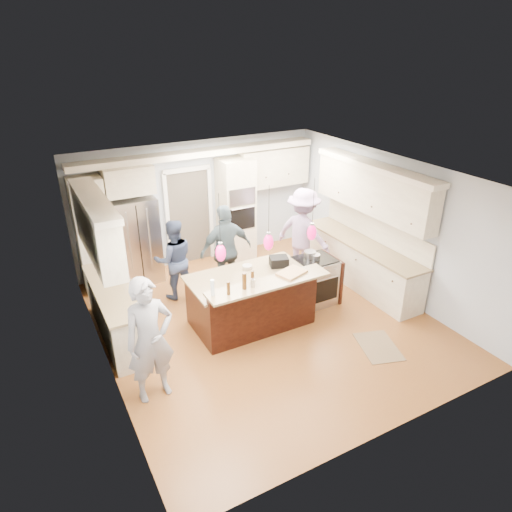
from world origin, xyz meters
The scene contains 23 objects.
ground_plane centered at (0.00, 0.00, 0.00)m, with size 6.00×6.00×0.00m, color #A96D2E.
room_shell centered at (0.00, 0.00, 1.82)m, with size 5.54×6.04×2.72m.
refrigerator centered at (-1.55, 2.64, 0.90)m, with size 0.90×0.70×1.80m, color #B7B7BC.
oven_column centered at (0.75, 2.67, 1.15)m, with size 0.72×0.69×2.30m.
back_upper_cabinets centered at (-0.75, 2.76, 1.67)m, with size 5.30×0.61×2.54m.
right_counter_run centered at (2.44, 0.30, 1.06)m, with size 0.64×3.10×2.51m.
left_cabinets centered at (-2.44, 0.80, 1.06)m, with size 0.64×2.30×2.51m.
kitchen_island centered at (-0.25, 0.07, 0.49)m, with size 2.10×1.46×1.12m.
island_range centered at (1.16, 0.15, 0.46)m, with size 0.82×0.71×0.92m.
pendant_lights centered at (-0.25, -0.51, 1.80)m, with size 1.75×0.15×1.03m.
person_bar_end centered at (-2.30, -0.88, 0.93)m, with size 0.68×0.45×1.86m, color gray.
person_far_left centered at (-1.10, 1.60, 0.80)m, with size 0.78×0.61×1.60m, color navy.
person_far_right centered at (-0.14, 1.29, 0.91)m, with size 1.07×0.45×1.82m, color #4C616B.
person_range_side centered at (1.60, 1.24, 0.95)m, with size 1.23×0.70×1.90m, color #A083B1.
floor_rug centered at (1.26, -1.57, 0.01)m, with size 0.58×0.85×0.01m, color olive.
water_bottle centered at (-1.20, -0.49, 1.25)m, with size 0.06×0.06×0.26m, color silver.
beer_bottle_a centered at (-0.98, -0.58, 1.23)m, with size 0.05×0.05×0.22m, color #41250B.
beer_bottle_b centered at (-0.69, -0.54, 1.26)m, with size 0.07×0.07×0.28m, color #41250B.
beer_bottle_c centered at (-0.49, -0.44, 1.23)m, with size 0.05×0.05×0.22m, color #41250B.
drink_can centered at (-0.54, -0.54, 1.19)m, with size 0.07×0.07×0.13m, color #B7B7BC.
cutting_board centered at (0.22, -0.47, 1.14)m, with size 0.46×0.33×0.04m, color tan.
pot_large centered at (1.08, 0.24, 0.98)m, with size 0.22×0.22×0.13m, color #B7B7BC.
pot_small centered at (1.13, 0.14, 0.97)m, with size 0.19×0.19×0.09m, color #B7B7BC.
Camera 1 is at (-3.45, -6.01, 4.61)m, focal length 32.00 mm.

